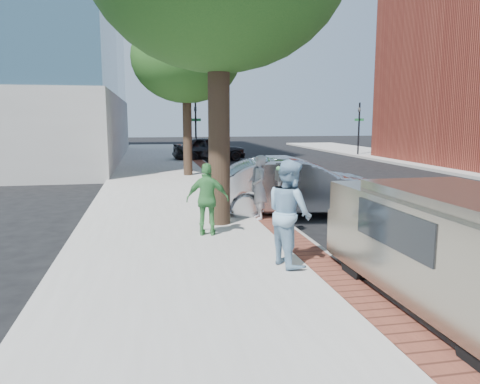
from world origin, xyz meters
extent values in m
plane|color=black|center=(0.00, 0.00, 0.00)|extent=(120.00, 120.00, 0.00)
cube|color=#9E9991|center=(-1.50, 8.00, 0.07)|extent=(5.00, 60.00, 0.15)
cube|color=brown|center=(0.70, 8.00, 0.15)|extent=(0.60, 60.00, 0.01)
cube|color=gray|center=(1.05, 8.00, 0.07)|extent=(0.10, 60.00, 0.15)
cylinder|color=black|center=(0.90, 22.00, 1.90)|extent=(0.12, 0.12, 3.80)
imported|color=black|center=(0.90, 22.00, 3.00)|extent=(0.18, 0.15, 0.90)
cube|color=#1E7238|center=(0.90, 22.00, 2.60)|extent=(0.70, 0.03, 0.18)
cylinder|color=black|center=(12.50, 22.00, 1.90)|extent=(0.12, 0.12, 3.80)
imported|color=black|center=(12.50, 22.00, 3.00)|extent=(0.18, 0.15, 0.90)
cube|color=#1E7238|center=(12.50, 22.00, 2.60)|extent=(0.70, 0.03, 0.18)
cylinder|color=black|center=(-0.60, 1.90, 2.35)|extent=(0.52, 0.52, 4.40)
cylinder|color=black|center=(-0.50, 12.00, 2.08)|extent=(0.40, 0.40, 3.85)
ellipsoid|color=#134217|center=(-0.50, 12.00, 5.32)|extent=(4.80, 4.80, 3.94)
cylinder|color=gray|center=(0.62, 0.90, 0.72)|extent=(0.07, 0.07, 1.15)
cube|color=#2D3030|center=(0.62, 0.81, 1.42)|extent=(0.12, 0.14, 0.24)
cube|color=#2D3030|center=(0.62, 0.99, 1.42)|extent=(0.12, 0.14, 0.24)
sphere|color=#3F8C4C|center=(0.62, 0.81, 1.57)|extent=(0.11, 0.11, 0.11)
sphere|color=#3F8C4C|center=(0.62, 0.99, 1.57)|extent=(0.11, 0.11, 0.11)
imported|color=#A3A3A8|center=(0.46, 2.18, 0.97)|extent=(0.39, 0.60, 1.63)
imported|color=#83ACCA|center=(0.10, -1.57, 1.08)|extent=(0.88, 1.03, 1.85)
imported|color=#408E46|center=(-1.03, 0.80, 0.94)|extent=(0.99, 0.56, 1.59)
imported|color=#ADAFB5|center=(1.73, 3.16, 0.81)|extent=(5.06, 2.13, 1.63)
imported|color=black|center=(1.60, 20.54, 0.78)|extent=(4.82, 2.47, 1.57)
cube|color=gray|center=(1.80, -3.80, 0.95)|extent=(1.87, 4.62, 1.29)
cube|color=gray|center=(1.78, -1.79, 0.69)|extent=(1.78, 0.88, 0.77)
cube|color=gray|center=(1.80, -4.09, 1.68)|extent=(1.67, 3.28, 0.15)
cylinder|color=black|center=(1.00, -2.32, 0.31)|extent=(0.22, 0.62, 0.61)
cylinder|color=black|center=(2.57, -2.31, 0.31)|extent=(0.22, 0.62, 0.61)
cube|color=black|center=(0.88, -3.62, 1.25)|extent=(0.04, 1.92, 0.53)
cube|color=black|center=(1.77, -1.36, 1.01)|extent=(1.53, 0.04, 0.38)
camera|label=1|loc=(-2.29, -9.19, 2.69)|focal=35.00mm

